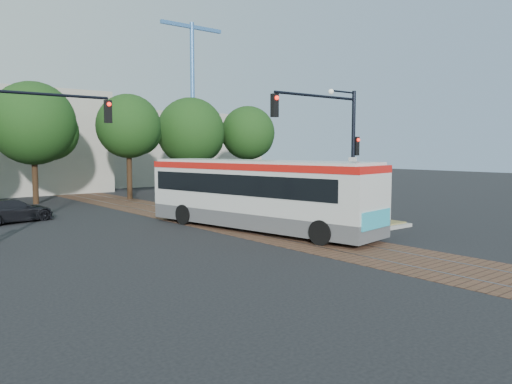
% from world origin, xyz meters
% --- Properties ---
extents(ground, '(120.00, 120.00, 0.00)m').
position_xyz_m(ground, '(0.00, 0.00, 0.00)').
color(ground, black).
rests_on(ground, ground).
extents(trackbed, '(3.60, 40.00, 0.02)m').
position_xyz_m(trackbed, '(0.00, 4.00, 0.01)').
color(trackbed, brown).
rests_on(trackbed, ground).
extents(tree_row, '(26.40, 5.60, 7.67)m').
position_xyz_m(tree_row, '(1.21, 16.42, 4.85)').
color(tree_row, '#382314').
rests_on(tree_row, ground).
extents(warehouses, '(40.00, 13.00, 8.00)m').
position_xyz_m(warehouses, '(-0.53, 28.75, 3.81)').
color(warehouses, '#ADA899').
rests_on(warehouses, ground).
extents(crane, '(8.00, 0.50, 18.00)m').
position_xyz_m(crane, '(18.00, 34.00, 10.88)').
color(crane, '#3F72B2').
rests_on(crane, ground).
extents(city_bus, '(4.20, 11.45, 3.00)m').
position_xyz_m(city_bus, '(-0.03, 0.18, 1.67)').
color(city_bus, '#4D4E50').
rests_on(city_bus, ground).
extents(traffic_island, '(2.20, 5.20, 1.13)m').
position_xyz_m(traffic_island, '(4.82, -0.90, 0.33)').
color(traffic_island, gray).
rests_on(traffic_island, ground).
extents(signal_pole_main, '(5.49, 0.46, 6.00)m').
position_xyz_m(signal_pole_main, '(3.86, -0.81, 4.16)').
color(signal_pole_main, black).
rests_on(signal_pole_main, ground).
extents(signal_pole_left, '(4.99, 0.34, 6.00)m').
position_xyz_m(signal_pole_left, '(-8.37, 4.00, 3.86)').
color(signal_pole_left, black).
rests_on(signal_pole_left, ground).
extents(parked_car, '(4.23, 2.60, 1.14)m').
position_xyz_m(parked_car, '(-7.75, 9.14, 0.57)').
color(parked_car, black).
rests_on(parked_car, ground).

